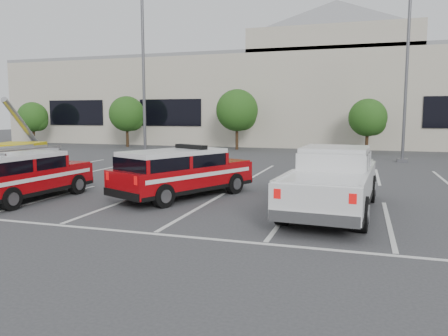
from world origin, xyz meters
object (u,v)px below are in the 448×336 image
object	(u,v)px
utility_rig	(14,163)
convention_building	(316,95)
light_pole_left	(144,75)
white_pickup	(332,187)
ladder_suv	(25,179)
fire_chief_suv	(182,176)
tree_left	(128,115)
tree_mid_left	(238,112)
tree_far_left	(34,118)
light_pole_mid	(407,74)
tree_mid_right	(369,119)

from	to	relation	value
utility_rig	convention_building	bearing A→B (deg)	53.35
light_pole_left	white_pickup	xyz separation A→B (m)	(11.88, -11.11, -4.44)
ladder_suv	fire_chief_suv	bearing A→B (deg)	27.57
convention_building	light_pole_left	xyz separation A→B (m)	(-8.18, -19.86, 0.47)
fire_chief_suv	ladder_suv	distance (m)	5.17
convention_building	white_pickup	distance (m)	31.44
convention_building	fire_chief_suv	distance (m)	30.50
utility_rig	tree_left	bearing A→B (deg)	87.89
tree_left	light_pole_left	size ratio (longest dim) A/B	0.43
tree_mid_left	tree_far_left	bearing A→B (deg)	-180.00
fire_chief_suv	white_pickup	size ratio (longest dim) A/B	0.87
tree_left	light_pole_mid	xyz separation A→B (m)	(21.91, -6.05, 2.41)
convention_building	tree_mid_left	distance (m)	11.19
white_pickup	utility_rig	bearing A→B (deg)	173.43
light_pole_mid	white_pickup	xyz separation A→B (m)	(-3.12, -15.11, -4.44)
tree_far_left	fire_chief_suv	xyz separation A→B (m)	(23.75, -20.39, -1.77)
light_pole_left	white_pickup	distance (m)	16.86
utility_rig	tree_mid_right	bearing A→B (deg)	34.03
light_pole_mid	fire_chief_suv	world-z (taller)	light_pole_mid
tree_mid_right	light_pole_mid	size ratio (longest dim) A/B	0.39
light_pole_mid	utility_rig	bearing A→B (deg)	-143.40
tree_far_left	light_pole_mid	size ratio (longest dim) A/B	0.39
utility_rig	tree_mid_left	bearing A→B (deg)	57.83
tree_left	utility_rig	distance (m)	19.38
tree_mid_right	fire_chief_suv	xyz separation A→B (m)	(-6.25, -20.39, -1.77)
tree_mid_left	ladder_suv	distance (m)	22.59
tree_far_left	light_pole_left	bearing A→B (deg)	-30.71
tree_far_left	ladder_suv	xyz separation A→B (m)	(19.01, -22.45, -1.79)
tree_far_left	utility_rig	bearing A→B (deg)	-51.20
tree_left	white_pickup	world-z (taller)	tree_left
fire_chief_suv	convention_building	bearing A→B (deg)	112.75
convention_building	tree_far_left	size ratio (longest dim) A/B	15.04
light_pole_left	fire_chief_suv	size ratio (longest dim) A/B	1.90
tree_far_left	tree_mid_right	world-z (taller)	same
white_pickup	light_pole_mid	bearing A→B (deg)	82.16
tree_left	utility_rig	world-z (taller)	tree_left
convention_building	ladder_suv	size ratio (longest dim) A/B	12.97
utility_rig	white_pickup	bearing A→B (deg)	-27.45
tree_far_left	white_pickup	distance (m)	35.77
convention_building	tree_mid_right	xyz separation A→B (m)	(4.91, -9.82, -2.22)
tree_far_left	tree_mid_right	size ratio (longest dim) A/B	1.00
convention_building	tree_mid_left	world-z (taller)	convention_building
utility_rig	ladder_suv	bearing A→B (deg)	-60.55
convention_building	tree_left	distance (m)	18.11
convention_building	light_pole_mid	xyz separation A→B (m)	(6.82, -15.86, 0.47)
light_pole_left	white_pickup	size ratio (longest dim) A/B	1.65
tree_mid_right	tree_far_left	bearing A→B (deg)	180.00
tree_left	white_pickup	distance (m)	28.37
convention_building	utility_rig	xyz separation A→B (m)	(-10.12, -28.44, -4.01)
convention_building	ladder_suv	world-z (taller)	convention_building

